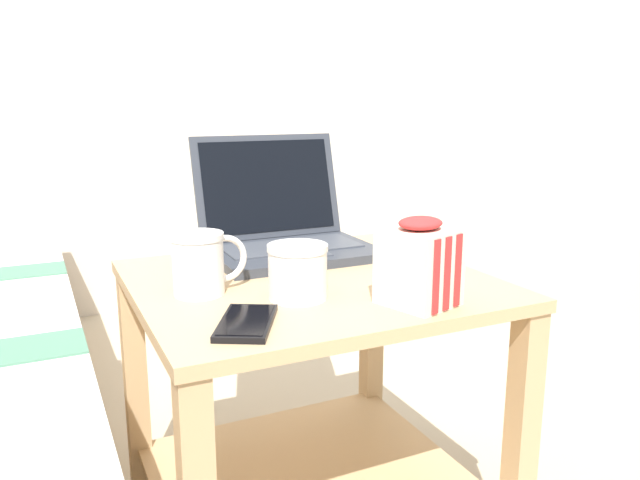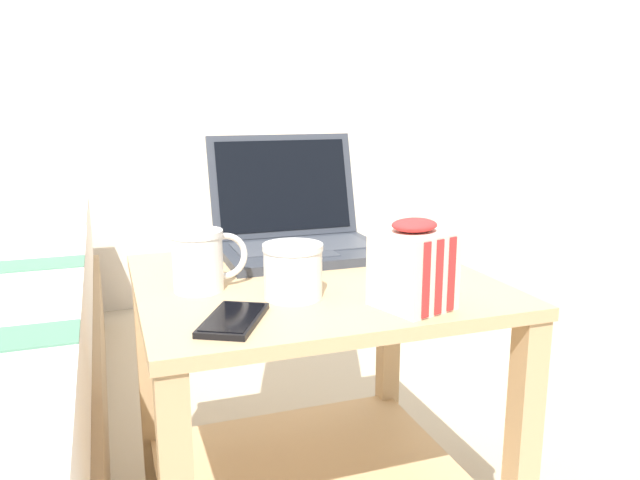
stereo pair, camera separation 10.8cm
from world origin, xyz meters
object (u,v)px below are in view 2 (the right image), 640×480
(mug_front_left, at_px, (293,267))
(laptop, at_px, (297,229))
(cell_phone, at_px, (233,319))
(mug_front_right, at_px, (200,257))
(snack_bag, at_px, (413,267))

(mug_front_left, bearing_deg, laptop, 71.46)
(laptop, distance_m, cell_phone, 0.45)
(mug_front_left, relative_size, cell_phone, 0.86)
(cell_phone, bearing_deg, mug_front_right, 96.27)
(snack_bag, bearing_deg, cell_phone, 175.46)
(mug_front_right, relative_size, cell_phone, 0.83)
(snack_bag, relative_size, cell_phone, 0.89)
(mug_front_left, xyz_separation_m, mug_front_right, (-0.14, 0.09, 0.01))
(mug_front_right, bearing_deg, snack_bag, -33.65)
(laptop, xyz_separation_m, mug_front_left, (-0.10, -0.30, 0.00))
(laptop, relative_size, mug_front_left, 2.42)
(laptop, height_order, cell_phone, laptop)
(mug_front_left, bearing_deg, snack_bag, -34.34)
(mug_front_right, height_order, snack_bag, snack_bag)
(mug_front_right, relative_size, snack_bag, 0.94)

